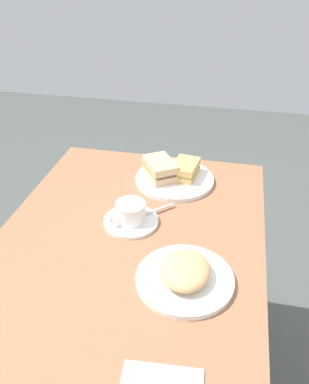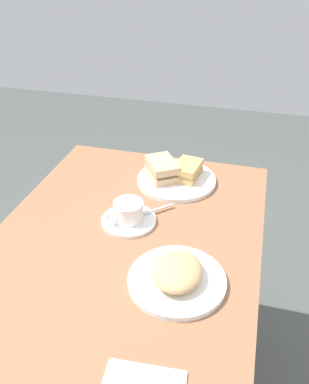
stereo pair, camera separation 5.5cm
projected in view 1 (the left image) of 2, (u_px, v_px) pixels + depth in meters
name	position (u px, v px, depth m)	size (l,w,h in m)	color
dining_table	(126.00, 283.00, 1.09)	(1.05, 0.72, 0.74)	#956344
sandwich_plate	(175.00, 179.00, 1.30)	(0.26, 0.26, 0.01)	white
sandwich_front	(185.00, 169.00, 1.30)	(0.12, 0.09, 0.05)	tan
sandwich_back	(160.00, 169.00, 1.29)	(0.15, 0.14, 0.06)	#DAB482
coffee_saucer	(131.00, 221.00, 1.12)	(0.15, 0.15, 0.01)	white
coffee_cup	(130.00, 211.00, 1.10)	(0.09, 0.09, 0.06)	white
spoon	(154.00, 210.00, 1.15)	(0.08, 0.08, 0.01)	silver
side_plate	(185.00, 279.00, 0.93)	(0.23, 0.23, 0.01)	white
side_food_pile	(185.00, 270.00, 0.91)	(0.14, 0.11, 0.04)	tan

